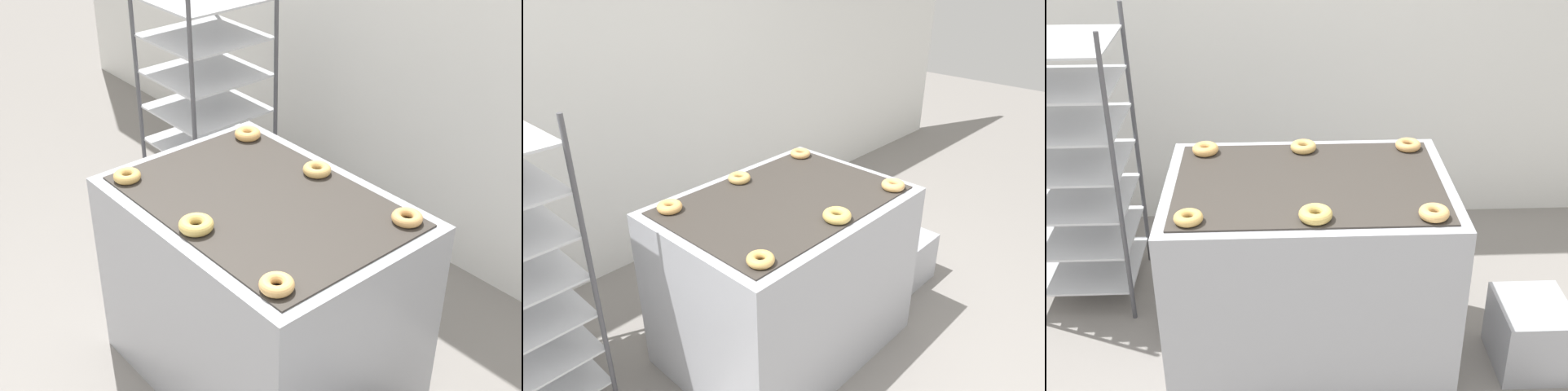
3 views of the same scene
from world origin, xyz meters
TOP-DOWN VIEW (x-y plane):
  - wall_back at (0.00, 2.12)m, footprint 8.00×0.05m
  - fryer_machine at (0.00, 0.70)m, footprint 1.26×0.91m
  - glaze_bin at (1.05, 0.58)m, footprint 0.33×0.39m
  - donut_near_left at (-0.49, 0.37)m, footprint 0.12×0.12m
  - donut_near_center at (0.01, 0.37)m, footprint 0.14×0.14m
  - donut_near_right at (0.48, 0.37)m, footprint 0.12×0.12m
  - donut_far_left at (-0.47, 1.02)m, footprint 0.12×0.12m
  - donut_far_center at (-0.01, 1.03)m, footprint 0.12×0.12m
  - donut_far_right at (0.49, 1.03)m, footprint 0.12×0.12m

SIDE VIEW (x-z plane):
  - glaze_bin at x=1.05m, z-range 0.00..0.34m
  - fryer_machine at x=0.00m, z-range 0.00..0.95m
  - donut_far_right at x=0.49m, z-range 0.95..0.99m
  - donut_near_left at x=-0.49m, z-range 0.95..0.99m
  - donut_far_center at x=-0.01m, z-range 0.95..0.99m
  - donut_near_right at x=0.48m, z-range 0.95..0.99m
  - donut_far_left at x=-0.47m, z-range 0.95..0.99m
  - donut_near_center at x=0.01m, z-range 0.95..1.00m
  - wall_back at x=0.00m, z-range 0.00..2.80m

